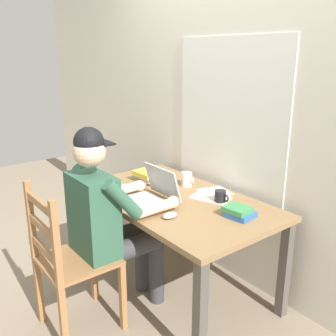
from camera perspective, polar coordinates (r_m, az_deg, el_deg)
ground_plane at (r=2.94m, az=0.97°, el=-17.40°), size 8.00×8.00×0.00m
back_wall at (r=2.78m, az=9.15°, el=9.30°), size 6.00×0.08×2.60m
desk at (r=2.64m, az=1.03°, el=-6.20°), size 1.43×0.83×0.70m
seated_person at (r=2.39m, az=-8.82°, el=-6.99°), size 0.50×0.60×1.26m
wooden_chair at (r=2.38m, az=-14.62°, el=-13.45°), size 0.42×0.42×0.95m
laptop at (r=2.52m, az=-2.46°, el=-3.92°), size 0.33×0.29×0.23m
computer_mouse at (r=2.29m, az=0.28°, el=-7.14°), size 0.06×0.10×0.03m
coffee_mug_white at (r=2.82m, az=2.86°, el=-1.68°), size 0.12×0.08×0.10m
coffee_mug_dark at (r=2.53m, az=7.89°, el=-4.28°), size 0.11×0.08×0.09m
book_stack_main at (r=2.90m, az=-3.28°, el=-1.27°), size 0.22×0.14×0.08m
book_stack_side at (r=2.34m, az=10.61°, el=-6.53°), size 0.18×0.17×0.06m
paper_pile_near_laptop at (r=2.72m, az=6.98°, el=-3.60°), size 0.24×0.24×0.01m
paper_pile_back_corner at (r=3.04m, az=-2.20°, el=-1.14°), size 0.30×0.28×0.02m
paper_pile_side at (r=2.61m, az=6.42°, el=-4.44°), size 0.29×0.23×0.01m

